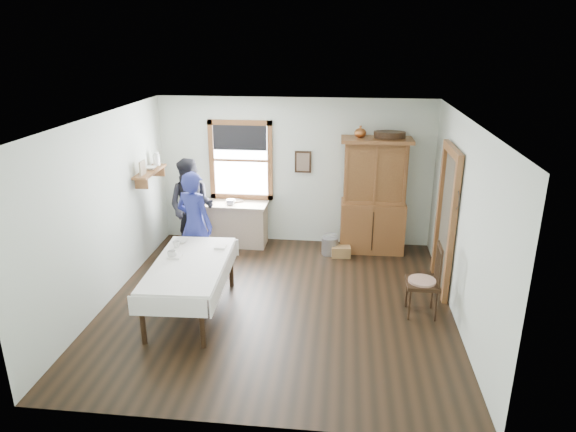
{
  "coord_description": "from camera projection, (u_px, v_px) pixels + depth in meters",
  "views": [
    {
      "loc": [
        0.89,
        -6.61,
        3.74
      ],
      "look_at": [
        0.12,
        0.3,
        1.27
      ],
      "focal_mm": 32.0,
      "sensor_mm": 36.0,
      "label": 1
    }
  ],
  "objects": [
    {
      "name": "room",
      "position": [
        277.0,
        217.0,
        7.08
      ],
      "size": [
        5.01,
        5.01,
        2.7
      ],
      "color": "black",
      "rests_on": "ground"
    },
    {
      "name": "window",
      "position": [
        241.0,
        156.0,
        9.4
      ],
      "size": [
        1.18,
        0.07,
        1.48
      ],
      "color": "white",
      "rests_on": "room"
    },
    {
      "name": "doorway",
      "position": [
        447.0,
        216.0,
        7.69
      ],
      "size": [
        0.09,
        1.14,
        2.22
      ],
      "color": "#484133",
      "rests_on": "room"
    },
    {
      "name": "wall_shelf",
      "position": [
        151.0,
        170.0,
        8.7
      ],
      "size": [
        0.24,
        1.0,
        0.44
      ],
      "color": "brown",
      "rests_on": "room"
    },
    {
      "name": "framed_picture",
      "position": [
        303.0,
        162.0,
        9.31
      ],
      "size": [
        0.3,
        0.04,
        0.4
      ],
      "primitive_type": "cube",
      "color": "#2F1F10",
      "rests_on": "room"
    },
    {
      "name": "rug_beater",
      "position": [
        458.0,
        191.0,
        6.99
      ],
      "size": [
        0.01,
        0.27,
        0.27
      ],
      "primitive_type": "torus",
      "rotation": [
        0.0,
        1.57,
        0.0
      ],
      "color": "black",
      "rests_on": "room"
    },
    {
      "name": "work_counter",
      "position": [
        230.0,
        224.0,
        9.57
      ],
      "size": [
        1.42,
        0.56,
        0.81
      ],
      "primitive_type": "cube",
      "rotation": [
        0.0,
        0.0,
        -0.02
      ],
      "color": "tan",
      "rests_on": "room"
    },
    {
      "name": "china_hutch",
      "position": [
        374.0,
        196.0,
        9.07
      ],
      "size": [
        1.23,
        0.6,
        2.07
      ],
      "primitive_type": "cube",
      "rotation": [
        0.0,
        0.0,
        0.02
      ],
      "color": "brown",
      "rests_on": "room"
    },
    {
      "name": "dining_table",
      "position": [
        191.0,
        287.0,
        7.19
      ],
      "size": [
        1.1,
        1.97,
        0.77
      ],
      "primitive_type": "cube",
      "rotation": [
        0.0,
        0.0,
        0.05
      ],
      "color": "white",
      "rests_on": "room"
    },
    {
      "name": "spindle_chair",
      "position": [
        423.0,
        280.0,
        7.09
      ],
      "size": [
        0.49,
        0.49,
        1.06
      ],
      "primitive_type": "cube",
      "rotation": [
        0.0,
        0.0,
        -0.01
      ],
      "color": "#2F1F10",
      "rests_on": "room"
    },
    {
      "name": "pail",
      "position": [
        330.0,
        246.0,
        9.2
      ],
      "size": [
        0.33,
        0.33,
        0.32
      ],
      "primitive_type": "cube",
      "rotation": [
        0.0,
        0.0,
        0.14
      ],
      "color": "#9D9FA5",
      "rests_on": "room"
    },
    {
      "name": "wicker_basket",
      "position": [
        341.0,
        251.0,
        9.11
      ],
      "size": [
        0.35,
        0.26,
        0.19
      ],
      "primitive_type": "cube",
      "rotation": [
        0.0,
        0.0,
        0.08
      ],
      "color": "#9C7546",
      "rests_on": "room"
    },
    {
      "name": "woman_blue",
      "position": [
        195.0,
        229.0,
        8.17
      ],
      "size": [
        0.7,
        0.58,
        1.63
      ],
      "primitive_type": "imported",
      "rotation": [
        0.0,
        0.0,
        2.77
      ],
      "color": "navy",
      "rests_on": "room"
    },
    {
      "name": "figure_dark",
      "position": [
        192.0,
        210.0,
        9.06
      ],
      "size": [
        0.83,
        0.67,
        1.6
      ],
      "primitive_type": "imported",
      "rotation": [
        0.0,
        0.0,
        -0.08
      ],
      "color": "black",
      "rests_on": "room"
    },
    {
      "name": "table_cup_a",
      "position": [
        172.0,
        254.0,
        7.2
      ],
      "size": [
        0.16,
        0.16,
        0.1
      ],
      "primitive_type": "imported",
      "rotation": [
        0.0,
        0.0,
        0.25
      ],
      "color": "silver",
      "rests_on": "dining_table"
    },
    {
      "name": "table_cup_b",
      "position": [
        176.0,
        244.0,
        7.55
      ],
      "size": [
        0.14,
        0.14,
        0.1
      ],
      "primitive_type": "imported",
      "rotation": [
        0.0,
        0.0,
        0.43
      ],
      "color": "silver",
      "rests_on": "dining_table"
    },
    {
      "name": "table_bowl",
      "position": [
        181.0,
        241.0,
        7.74
      ],
      "size": [
        0.26,
        0.26,
        0.05
      ],
      "primitive_type": "imported",
      "rotation": [
        0.0,
        0.0,
        -0.23
      ],
      "color": "silver",
      "rests_on": "dining_table"
    },
    {
      "name": "counter_book",
      "position": [
        233.0,
        201.0,
        9.53
      ],
      "size": [
        0.23,
        0.25,
        0.02
      ],
      "primitive_type": "imported",
      "rotation": [
        0.0,
        0.0,
        0.46
      ],
      "color": "#735E4D",
      "rests_on": "work_counter"
    },
    {
      "name": "counter_bowl",
      "position": [
        231.0,
        201.0,
        9.44
      ],
      "size": [
        0.24,
        0.24,
        0.06
      ],
      "primitive_type": "imported",
      "rotation": [
        0.0,
        0.0,
        0.37
      ],
      "color": "silver",
      "rests_on": "work_counter"
    },
    {
      "name": "shelf_bowl",
      "position": [
        151.0,
        168.0,
        8.7
      ],
      "size": [
        0.22,
        0.22,
        0.05
      ],
      "primitive_type": "imported",
      "color": "silver",
      "rests_on": "wall_shelf"
    }
  ]
}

